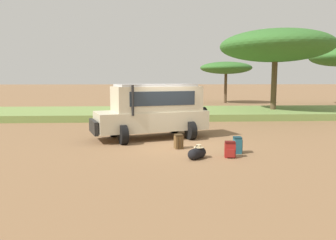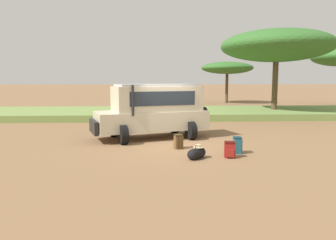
% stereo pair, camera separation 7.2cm
% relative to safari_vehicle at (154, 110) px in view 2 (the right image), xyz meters
% --- Properties ---
extents(ground_plane, '(320.00, 320.00, 0.00)m').
position_rel_safari_vehicle_xyz_m(ground_plane, '(0.83, -1.81, -1.29)').
color(ground_plane, olive).
extents(grass_bank, '(120.00, 7.00, 0.44)m').
position_rel_safari_vehicle_xyz_m(grass_bank, '(0.83, 8.98, -1.07)').
color(grass_bank, olive).
rests_on(grass_bank, ground_plane).
extents(safari_vehicle, '(5.45, 3.63, 2.44)m').
position_rel_safari_vehicle_xyz_m(safari_vehicle, '(0.00, 0.00, 0.00)').
color(safari_vehicle, beige).
rests_on(safari_vehicle, ground_plane).
extents(backpack_beside_front_wheel, '(0.38, 0.41, 0.55)m').
position_rel_safari_vehicle_xyz_m(backpack_beside_front_wheel, '(2.56, -3.90, -1.03)').
color(backpack_beside_front_wheel, maroon).
rests_on(backpack_beside_front_wheel, ground_plane).
extents(backpack_cluster_center, '(0.36, 0.46, 0.55)m').
position_rel_safari_vehicle_xyz_m(backpack_cluster_center, '(0.93, -2.34, -1.02)').
color(backpack_cluster_center, brown).
rests_on(backpack_cluster_center, ground_plane).
extents(backpack_near_rear_wheel, '(0.38, 0.37, 0.60)m').
position_rel_safari_vehicle_xyz_m(backpack_near_rear_wheel, '(2.97, -3.27, -1.01)').
color(backpack_near_rear_wheel, '#235B6B').
rests_on(backpack_near_rear_wheel, ground_plane).
extents(duffel_bag_low_black_case, '(0.67, 0.71, 0.46)m').
position_rel_safari_vehicle_xyz_m(duffel_bag_low_black_case, '(1.41, -4.00, -1.11)').
color(duffel_bag_low_black_case, black).
rests_on(duffel_bag_low_black_case, ground_plane).
extents(acacia_tree_far_left, '(5.76, 5.52, 4.59)m').
position_rel_safari_vehicle_xyz_m(acacia_tree_far_left, '(8.37, 21.85, 2.60)').
color(acacia_tree_far_left, brown).
rests_on(acacia_tree_far_left, ground_plane).
extents(acacia_tree_left_mid, '(7.97, 8.58, 6.17)m').
position_rel_safari_vehicle_xyz_m(acacia_tree_left_mid, '(8.97, 9.00, 3.73)').
color(acacia_tree_left_mid, brown).
rests_on(acacia_tree_left_mid, ground_plane).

